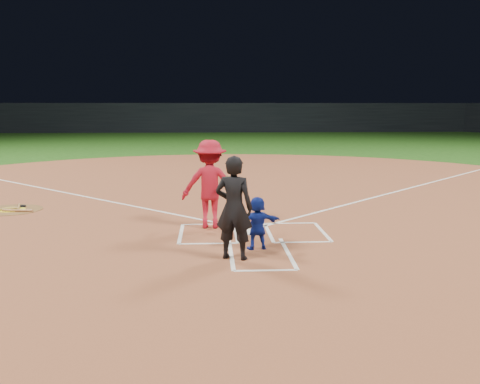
{
  "coord_description": "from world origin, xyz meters",
  "views": [
    {
      "loc": [
        -0.96,
        -11.6,
        2.79
      ],
      "look_at": [
        -0.3,
        -0.4,
        1.0
      ],
      "focal_mm": 40.0,
      "sensor_mm": 36.0,
      "label": 1
    }
  ],
  "objects": [
    {
      "name": "batter_at_plate",
      "position": [
        -0.93,
        0.6,
        1.03
      ],
      "size": [
        1.54,
        0.93,
        2.04
      ],
      "color": "#B01325",
      "rests_on": "home_plate_dirt"
    },
    {
      "name": "on_deck_bat_a",
      "position": [
        -6.23,
        3.28,
        0.05
      ],
      "size": [
        0.31,
        0.82,
        0.06
      ],
      "primitive_type": "cylinder",
      "rotation": [
        1.57,
        0.0,
        0.29
      ],
      "color": "olive",
      "rests_on": "on_deck_circle"
    },
    {
      "name": "catcher",
      "position": [
        -0.02,
        -1.37,
        0.54
      ],
      "size": [
        1.02,
        0.48,
        1.05
      ],
      "primitive_type": "imported",
      "rotation": [
        0.0,
        0.0,
        3.32
      ],
      "color": "#13289A",
      "rests_on": "home_plate_dirt"
    },
    {
      "name": "on_deck_bat_c",
      "position": [
        -6.08,
        2.73,
        0.05
      ],
      "size": [
        0.84,
        0.19,
        0.06
      ],
      "primitive_type": "cylinder",
      "rotation": [
        1.57,
        0.0,
        1.42
      ],
      "color": "#A3663B",
      "rests_on": "on_deck_circle"
    },
    {
      "name": "stadium_wall_far",
      "position": [
        0.0,
        48.0,
        1.6
      ],
      "size": [
        80.0,
        1.2,
        3.2
      ],
      "primitive_type": "cube",
      "color": "black",
      "rests_on": "ground"
    },
    {
      "name": "home_plate",
      "position": [
        0.0,
        0.0,
        0.02
      ],
      "size": [
        0.6,
        0.6,
        0.02
      ],
      "primitive_type": "cylinder",
      "rotation": [
        0.0,
        0.0,
        3.14
      ],
      "color": "white",
      "rests_on": "home_plate_dirt"
    },
    {
      "name": "chalk_markings",
      "position": [
        0.0,
        5.29,
        0.01
      ],
      "size": [
        28.35,
        17.32,
        0.01
      ],
      "color": "white",
      "rests_on": "home_plate_dirt"
    },
    {
      "name": "ground",
      "position": [
        0.0,
        0.0,
        0.0
      ],
      "size": [
        120.0,
        120.0,
        0.0
      ],
      "primitive_type": "plane",
      "color": "#1A4711",
      "rests_on": "ground"
    },
    {
      "name": "on_deck_bat_b",
      "position": [
        -6.58,
        2.93,
        0.05
      ],
      "size": [
        0.79,
        0.41,
        0.06
      ],
      "primitive_type": "cylinder",
      "rotation": [
        1.57,
        0.0,
        -1.13
      ],
      "color": "olive",
      "rests_on": "on_deck_circle"
    },
    {
      "name": "on_deck_logo",
      "position": [
        -6.38,
        3.03,
        0.02
      ],
      "size": [
        0.8,
        0.8,
        0.0
      ],
      "primitive_type": "cylinder",
      "color": "yellow",
      "rests_on": "on_deck_circle"
    },
    {
      "name": "bat_weight_donut",
      "position": [
        -6.18,
        3.43,
        0.05
      ],
      "size": [
        0.19,
        0.19,
        0.05
      ],
      "primitive_type": "torus",
      "color": "black",
      "rests_on": "on_deck_circle"
    },
    {
      "name": "on_deck_circle",
      "position": [
        -6.38,
        3.03,
        0.02
      ],
      "size": [
        1.7,
        1.7,
        0.01
      ],
      "primitive_type": "cylinder",
      "color": "brown",
      "rests_on": "home_plate_dirt"
    },
    {
      "name": "umpire",
      "position": [
        -0.51,
        -2.03,
        0.97
      ],
      "size": [
        0.81,
        0.66,
        1.92
      ],
      "primitive_type": "imported",
      "rotation": [
        0.0,
        0.0,
        2.82
      ],
      "color": "black",
      "rests_on": "home_plate_dirt"
    },
    {
      "name": "home_plate_dirt",
      "position": [
        0.0,
        6.0,
        0.01
      ],
      "size": [
        28.0,
        28.0,
        0.01
      ],
      "primitive_type": "cylinder",
      "color": "brown",
      "rests_on": "ground"
    }
  ]
}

